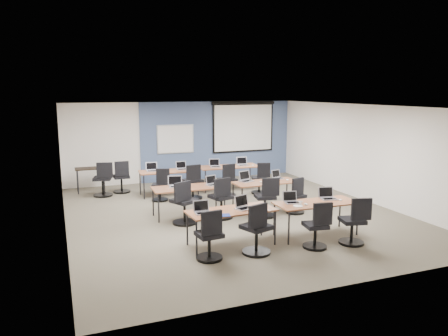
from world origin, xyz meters
name	(u,v)px	position (x,y,z in m)	size (l,w,h in m)	color
floor	(233,213)	(0.00, 0.00, 0.00)	(8.00, 9.00, 0.02)	#6B6354
ceiling	(233,106)	(0.00, 0.00, 2.70)	(8.00, 9.00, 0.02)	white
wall_back	(183,141)	(0.00, 4.50, 1.35)	(8.00, 0.04, 2.70)	beige
wall_front	(344,205)	(0.00, -4.50, 1.35)	(8.00, 0.04, 2.70)	beige
wall_left	(62,172)	(-4.00, 0.00, 1.35)	(0.04, 9.00, 2.70)	beige
wall_right	(365,153)	(4.00, 0.00, 1.35)	(0.04, 9.00, 2.70)	beige
blue_accent_panel	(218,140)	(1.25, 4.47, 1.35)	(5.50, 0.04, 2.70)	#3D5977
whiteboard	(175,139)	(-0.30, 4.43, 1.45)	(1.28, 0.03, 0.98)	silver
projector_screen	(243,124)	(2.20, 4.41, 1.89)	(2.40, 0.10, 1.82)	black
training_table_front_left	(231,212)	(-0.90, -2.10, 0.68)	(1.78, 0.74, 0.73)	olive
training_table_front_right	(316,204)	(1.03, -2.19, 0.69)	(1.80, 0.75, 0.73)	olive
training_table_mid_left	(189,189)	(-1.09, 0.23, 0.68)	(1.79, 0.74, 0.73)	#A55F2A
training_table_mid_right	(266,183)	(0.97, 0.11, 0.68)	(1.72, 0.72, 0.73)	#A56B29
training_table_back_left	(169,172)	(-1.01, 2.56, 0.68)	(1.75, 0.73, 0.73)	olive
training_table_back_right	(229,167)	(0.95, 2.67, 0.69)	(1.91, 0.80, 0.73)	brown
laptop_0	(202,210)	(-1.51, -2.11, 0.79)	(0.31, 0.27, 0.24)	silver
mouse_0	(216,213)	(-1.28, -2.25, 0.74)	(0.06, 0.10, 0.03)	white
task_chair_0	(210,239)	(-1.57, -2.71, 0.40)	(0.49, 0.49, 0.98)	black
laptop_1	(243,205)	(-0.63, -2.08, 0.79)	(0.34, 0.29, 0.26)	silver
mouse_1	(257,210)	(-0.43, -2.30, 0.74)	(0.06, 0.10, 0.03)	white
task_chair_1	(257,233)	(-0.64, -2.75, 0.43)	(0.57, 0.55, 1.03)	black
laptop_2	(292,200)	(0.51, -2.03, 0.79)	(0.31, 0.27, 0.24)	silver
mouse_2	(306,204)	(0.71, -2.30, 0.74)	(0.07, 0.11, 0.04)	white
task_chair_2	(317,229)	(0.60, -2.90, 0.40)	(0.48, 0.48, 0.96)	black
laptop_3	(328,196)	(1.42, -2.04, 0.79)	(0.34, 0.29, 0.26)	silver
mouse_3	(340,200)	(1.59, -2.25, 0.74)	(0.06, 0.10, 0.03)	white
task_chair_3	(354,225)	(1.43, -2.96, 0.41)	(0.51, 0.51, 0.99)	black
laptop_4	(176,184)	(-1.38, 0.37, 0.80)	(0.35, 0.30, 0.26)	#B1B1B1
mouse_4	(181,189)	(-1.33, 0.05, 0.74)	(0.06, 0.09, 0.03)	white
task_chair_4	(184,206)	(-1.40, -0.43, 0.44)	(0.62, 0.58, 1.05)	black
laptop_5	(212,183)	(-0.47, 0.24, 0.79)	(0.31, 0.26, 0.23)	silver
mouse_5	(222,186)	(-0.28, 0.03, 0.74)	(0.05, 0.09, 0.03)	white
task_chair_5	(222,201)	(-0.43, -0.31, 0.43)	(0.57, 0.56, 1.04)	black
laptop_6	(246,179)	(0.51, 0.35, 0.80)	(0.35, 0.30, 0.26)	#ACADB6
mouse_6	(261,182)	(0.82, 0.09, 0.74)	(0.06, 0.09, 0.03)	white
task_chair_6	(266,201)	(0.64, -0.60, 0.42)	(0.53, 0.53, 1.01)	black
laptop_7	(277,177)	(1.43, 0.35, 0.79)	(0.30, 0.26, 0.23)	silver
mouse_7	(287,180)	(1.58, 0.05, 0.74)	(0.07, 0.11, 0.04)	white
task_chair_7	(296,199)	(1.49, -0.58, 0.39)	(0.47, 0.46, 0.95)	black
laptop_8	(152,169)	(-1.48, 2.69, 0.79)	(0.34, 0.29, 0.25)	#B4B4B5
mouse_8	(162,171)	(-1.25, 2.48, 0.74)	(0.05, 0.09, 0.03)	white
task_chair_8	(161,188)	(-1.42, 1.91, 0.39)	(0.48, 0.46, 0.95)	black
laptop_9	(182,167)	(-0.60, 2.63, 0.79)	(0.31, 0.27, 0.24)	#B5B5B5
mouse_9	(190,169)	(-0.35, 2.56, 0.74)	(0.06, 0.10, 0.04)	white
task_chair_9	(193,185)	(-0.50, 1.80, 0.42)	(0.55, 0.55, 1.02)	black
laptop_10	(215,165)	(0.50, 2.68, 0.79)	(0.32, 0.27, 0.24)	#B4B5B5
mouse_10	(228,167)	(0.86, 2.51, 0.74)	(0.06, 0.09, 0.03)	white
task_chair_10	(228,183)	(0.55, 1.74, 0.41)	(0.50, 0.50, 0.99)	black
laptop_11	(243,163)	(1.42, 2.64, 0.79)	(0.34, 0.29, 0.26)	silver
mouse_11	(253,165)	(1.68, 2.46, 0.74)	(0.06, 0.09, 0.03)	white
task_chair_11	(260,181)	(1.59, 1.71, 0.39)	(0.49, 0.48, 0.96)	black
blue_mousepad	(223,215)	(-1.18, -2.40, 0.73)	(0.26, 0.21, 0.01)	navy
snack_bowl	(255,210)	(-0.52, -2.40, 0.77)	(0.32, 0.32, 0.08)	#9A6627
snack_plate	(298,206)	(0.49, -2.33, 0.74)	(0.20, 0.20, 0.01)	white
coffee_cup	(301,203)	(0.59, -2.28, 0.77)	(0.06, 0.06, 0.06)	white
utility_table	(90,171)	(-3.17, 3.79, 0.65)	(0.89, 0.49, 0.75)	black
spare_chair_a	(122,180)	(-2.30, 3.32, 0.41)	(0.51, 0.51, 0.99)	black
spare_chair_b	(103,182)	(-2.87, 3.05, 0.43)	(0.56, 0.56, 1.03)	black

